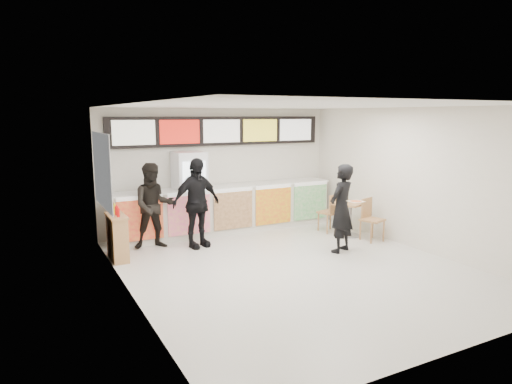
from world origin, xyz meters
TOP-DOWN VIEW (x-y plane):
  - floor at (0.00, 0.00)m, footprint 7.00×7.00m
  - ceiling at (0.00, 0.00)m, footprint 7.00×7.00m
  - wall_back at (0.00, 3.50)m, footprint 6.00×0.00m
  - wall_left at (-3.00, 0.00)m, footprint 0.00×7.00m
  - wall_right at (3.00, 0.00)m, footprint 0.00×7.00m
  - service_counter at (0.00, 3.09)m, footprint 5.56×0.77m
  - menu_board at (0.00, 3.41)m, footprint 5.50×0.14m
  - drinks_fridge at (-0.93, 3.11)m, footprint 0.70×0.67m
  - mirror_panel at (-2.99, 2.45)m, footprint 0.01×2.00m
  - customer_main at (1.42, 0.46)m, footprint 0.80×0.68m
  - customer_left at (-1.95, 2.55)m, footprint 0.98×0.81m
  - customer_mid at (-1.12, 2.19)m, footprint 1.21×0.70m
  - pizza_slice at (1.42, 0.01)m, footprint 0.36×0.36m
  - cafe_table at (2.40, 1.36)m, footprint 0.94×1.70m
  - condiment_ledge at (-2.82, 2.09)m, footprint 0.33×0.81m

SIDE VIEW (x-z plane):
  - floor at x=0.00m, z-range 0.00..0.00m
  - condiment_ledge at x=-2.82m, z-range -0.08..1.00m
  - cafe_table at x=2.40m, z-range 0.08..1.04m
  - service_counter at x=0.00m, z-range 0.00..1.14m
  - customer_left at x=-1.95m, z-range 0.00..1.84m
  - customer_main at x=1.42m, z-range 0.00..1.85m
  - customer_mid at x=-1.12m, z-range 0.00..1.94m
  - drinks_fridge at x=-0.93m, z-range 0.00..2.00m
  - pizza_slice at x=1.42m, z-range 1.15..1.17m
  - wall_back at x=0.00m, z-range -1.50..4.50m
  - wall_left at x=-3.00m, z-range -2.00..5.00m
  - wall_right at x=3.00m, z-range -2.00..5.00m
  - mirror_panel at x=-2.99m, z-range 1.00..2.50m
  - menu_board at x=0.00m, z-range 2.10..2.80m
  - ceiling at x=0.00m, z-range 3.00..3.00m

